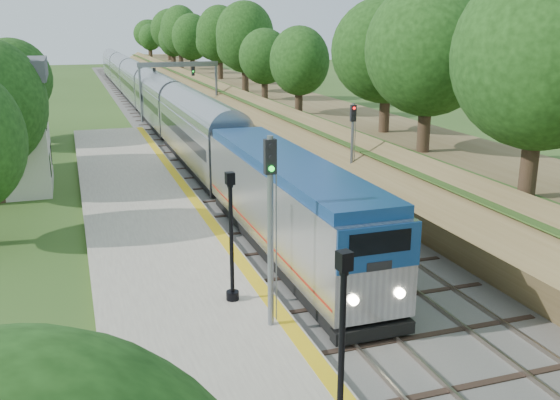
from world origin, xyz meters
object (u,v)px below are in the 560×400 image
object	(u,v)px
signal_gantry	(178,75)
train	(148,95)
lamppost_far	(231,244)
signal_platform	(270,212)
signal_farside	(352,143)
lamppost_mid	(341,361)

from	to	relation	value
signal_gantry	train	size ratio (longest dim) A/B	0.07
signal_gantry	lamppost_far	world-z (taller)	signal_gantry
train	signal_platform	bearing A→B (deg)	-93.03
lamppost_far	signal_farside	world-z (taller)	signal_farside
signal_platform	signal_farside	world-z (taller)	signal_platform
lamppost_mid	signal_farside	size ratio (longest dim) A/B	0.85
lamppost_mid	signal_farside	world-z (taller)	signal_farside
signal_farside	train	bearing A→B (deg)	98.51
lamppost_mid	signal_platform	distance (m)	6.48
signal_platform	signal_gantry	bearing A→B (deg)	83.63
signal_gantry	signal_platform	bearing A→B (deg)	-96.37
lamppost_far	signal_platform	bearing A→B (deg)	-72.63
signal_gantry	lamppost_far	size ratio (longest dim) A/B	1.78
signal_farside	signal_platform	bearing A→B (deg)	-124.25
signal_gantry	lamppost_far	xyz separation A→B (m)	(-6.09, -45.80, -2.33)
signal_gantry	train	xyz separation A→B (m)	(-2.47, 6.70, -2.64)
signal_gantry	lamppost_mid	xyz separation A→B (m)	(-5.67, -54.32, -2.29)
lamppost_far	signal_farside	xyz separation A→B (m)	(9.81, 11.09, 1.09)
lamppost_far	lamppost_mid	bearing A→B (deg)	-87.24
lamppost_far	train	bearing A→B (deg)	86.06
signal_platform	train	bearing A→B (deg)	86.97
train	signal_farside	world-z (taller)	signal_farside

